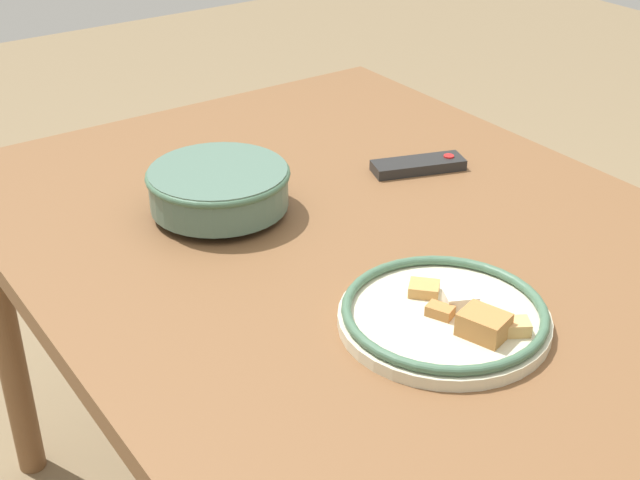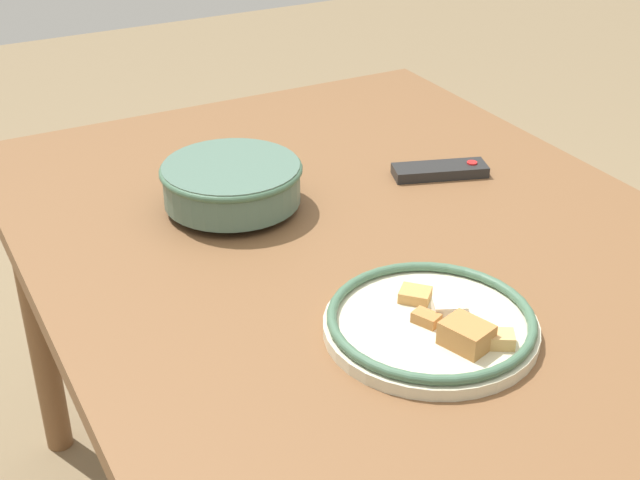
% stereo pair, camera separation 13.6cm
% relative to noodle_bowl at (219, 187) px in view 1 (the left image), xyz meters
% --- Properties ---
extents(dining_table, '(1.43, 1.05, 0.75)m').
position_rel_noodle_bowl_xyz_m(dining_table, '(0.21, 0.15, -0.12)').
color(dining_table, brown).
rests_on(dining_table, ground_plane).
extents(noodle_bowl, '(0.24, 0.24, 0.08)m').
position_rel_noodle_bowl_xyz_m(noodle_bowl, '(0.00, 0.00, 0.00)').
color(noodle_bowl, '#4C6B5B').
rests_on(noodle_bowl, dining_table).
extents(food_plate, '(0.29, 0.29, 0.05)m').
position_rel_noodle_bowl_xyz_m(food_plate, '(0.47, 0.09, -0.03)').
color(food_plate, beige).
rests_on(food_plate, dining_table).
extents(tv_remote, '(0.11, 0.18, 0.02)m').
position_rel_noodle_bowl_xyz_m(tv_remote, '(0.06, 0.39, -0.04)').
color(tv_remote, black).
rests_on(tv_remote, dining_table).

